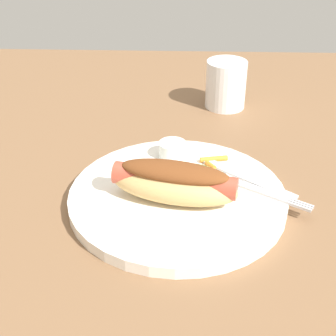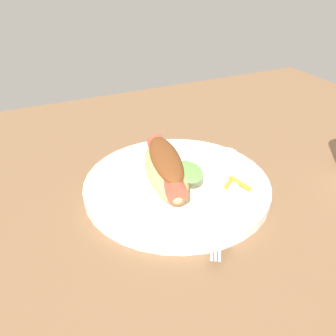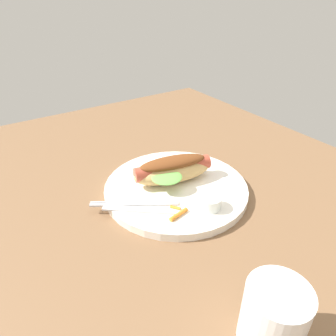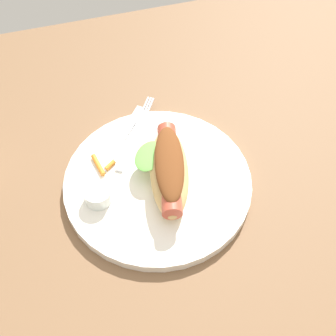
% 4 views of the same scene
% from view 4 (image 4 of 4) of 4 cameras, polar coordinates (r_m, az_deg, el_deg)
% --- Properties ---
extents(ground_plane, '(1.20, 0.90, 0.02)m').
position_cam_4_polar(ground_plane, '(0.77, -3.42, -3.64)').
color(ground_plane, brown).
extents(plate, '(0.29, 0.29, 0.02)m').
position_cam_4_polar(plate, '(0.76, -1.21, -1.81)').
color(plate, white).
rests_on(plate, ground_plane).
extents(hot_dog, '(0.10, 0.17, 0.05)m').
position_cam_4_polar(hot_dog, '(0.73, 0.10, -0.13)').
color(hot_dog, tan).
rests_on(hot_dog, plate).
extents(sauce_ramekin, '(0.04, 0.04, 0.02)m').
position_cam_4_polar(sauce_ramekin, '(0.74, -8.14, -3.03)').
color(sauce_ramekin, white).
rests_on(sauce_ramekin, plate).
extents(fork, '(0.10, 0.14, 0.00)m').
position_cam_4_polar(fork, '(0.81, -3.81, 3.93)').
color(fork, silver).
rests_on(fork, plate).
extents(knife, '(0.10, 0.12, 0.00)m').
position_cam_4_polar(knife, '(0.81, -5.30, 3.54)').
color(knife, silver).
rests_on(knife, plate).
extents(carrot_garnish, '(0.04, 0.04, 0.01)m').
position_cam_4_polar(carrot_garnish, '(0.78, -7.68, 0.35)').
color(carrot_garnish, orange).
rests_on(carrot_garnish, plate).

